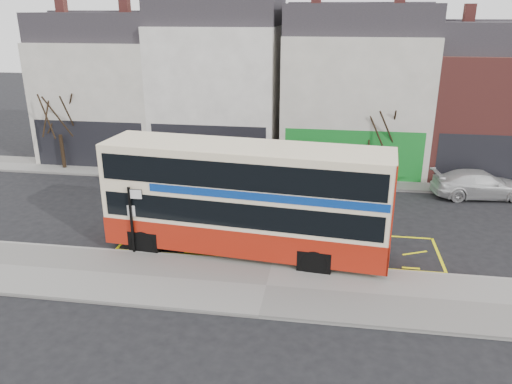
% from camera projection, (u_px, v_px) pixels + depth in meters
% --- Properties ---
extents(ground, '(120.00, 120.00, 0.00)m').
position_uv_depth(ground, '(274.00, 260.00, 21.06)').
color(ground, black).
rests_on(ground, ground).
extents(pavement, '(40.00, 4.00, 0.15)m').
position_uv_depth(pavement, '(266.00, 287.00, 18.90)').
color(pavement, gray).
rests_on(pavement, ground).
extents(kerb, '(40.00, 0.15, 0.15)m').
position_uv_depth(kerb, '(272.00, 263.00, 20.68)').
color(kerb, gray).
rests_on(kerb, ground).
extents(far_pavement, '(50.00, 3.00, 0.15)m').
position_uv_depth(far_pavement, '(295.00, 177.00, 31.24)').
color(far_pavement, gray).
rests_on(far_pavement, ground).
extents(road_markings, '(14.00, 3.40, 0.01)m').
position_uv_depth(road_markings, '(278.00, 244.00, 22.54)').
color(road_markings, '#FFFC0D').
rests_on(road_markings, ground).
extents(terrace_far_left, '(8.00, 8.01, 10.80)m').
position_uv_depth(terrace_far_left, '(110.00, 87.00, 35.24)').
color(terrace_far_left, silver).
rests_on(terrace_far_left, ground).
extents(terrace_left, '(8.00, 8.01, 11.80)m').
position_uv_depth(terrace_left, '(221.00, 82.00, 33.92)').
color(terrace_left, white).
rests_on(terrace_left, ground).
extents(terrace_green_shop, '(9.00, 8.01, 11.30)m').
position_uv_depth(terrace_green_shop, '(355.00, 89.00, 32.72)').
color(terrace_green_shop, silver).
rests_on(terrace_green_shop, ground).
extents(terrace_right, '(9.00, 8.01, 10.30)m').
position_uv_depth(terrace_right, '(498.00, 100.00, 31.60)').
color(terrace_right, brown).
rests_on(terrace_right, ground).
extents(double_decker_bus, '(12.19, 3.92, 4.79)m').
position_uv_depth(double_decker_bus, '(247.00, 198.00, 20.92)').
color(double_decker_bus, '#FFEAC2').
rests_on(double_decker_bus, ground).
extents(bus_stop_post, '(0.73, 0.13, 2.95)m').
position_uv_depth(bus_stop_post, '(132.00, 214.00, 20.88)').
color(bus_stop_post, black).
rests_on(bus_stop_post, pavement).
extents(car_silver, '(4.48, 2.73, 1.43)m').
position_uv_depth(car_silver, '(142.00, 174.00, 29.76)').
color(car_silver, '#9E9EA2').
rests_on(car_silver, ground).
extents(car_grey, '(3.97, 2.45, 1.23)m').
position_uv_depth(car_grey, '(293.00, 182.00, 28.78)').
color(car_grey, '#43464B').
rests_on(car_grey, ground).
extents(car_white, '(5.45, 2.73, 1.52)m').
position_uv_depth(car_white, '(480.00, 184.00, 27.93)').
color(car_white, silver).
rests_on(car_white, ground).
extents(street_tree_left, '(2.96, 2.96, 6.38)m').
position_uv_depth(street_tree_left, '(56.00, 104.00, 31.55)').
color(street_tree_left, black).
rests_on(street_tree_left, ground).
extents(street_tree_right, '(2.67, 2.67, 5.77)m').
position_uv_depth(street_tree_right, '(382.00, 118.00, 29.56)').
color(street_tree_right, black).
rests_on(street_tree_right, ground).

